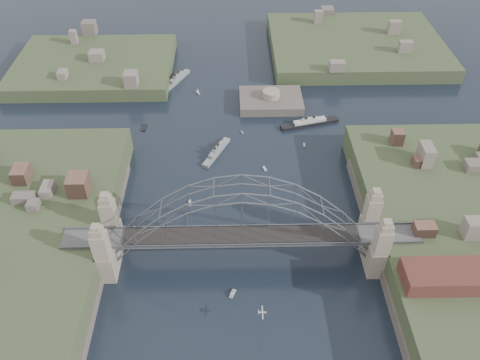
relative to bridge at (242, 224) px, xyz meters
name	(u,v)px	position (x,y,z in m)	size (l,w,h in m)	color
ground	(242,259)	(0.00, 0.00, -12.32)	(500.00, 500.00, 0.00)	black
bridge	(242,224)	(0.00, 0.00, 0.00)	(84.00, 13.80, 24.60)	#515154
shore_west	(5,257)	(-57.32, 0.00, -10.35)	(50.50, 90.00, 12.00)	#394729
shore_east	(475,250)	(57.32, 0.00, -10.35)	(50.50, 90.00, 12.00)	#394729
headland_nw	(95,71)	(-55.00, 95.00, -11.82)	(60.00, 45.00, 9.00)	#394729
headland_ne	(355,50)	(50.00, 110.00, -11.57)	(70.00, 55.00, 9.50)	#394729
fort_island	(271,105)	(12.00, 70.00, -12.66)	(22.00, 16.00, 9.40)	#524942
wharf_shed	(450,276)	(44.00, -14.00, -2.32)	(20.00, 8.00, 4.00)	#592D26
naval_cruiser_near	(216,152)	(-6.79, 42.06, -11.61)	(8.57, 14.73, 4.61)	gray
naval_cruiser_far	(177,79)	(-22.43, 86.91, -11.50)	(9.10, 15.02, 5.32)	gray
ocean_liner	(310,123)	(24.11, 57.06, -11.56)	(20.15, 7.91, 4.94)	black
aeroplane	(262,312)	(3.68, -19.77, -5.76)	(1.72, 3.26, 0.47)	silver
small_boat_a	(190,203)	(-13.88, 19.82, -12.17)	(0.93, 2.33, 0.45)	beige
small_boat_b	(265,169)	(7.73, 34.20, -12.17)	(1.26, 2.13, 0.45)	beige
small_boat_c	(233,294)	(-2.31, -10.48, -12.04)	(1.76, 2.69, 1.43)	beige
small_boat_d	(304,145)	(20.97, 45.54, -12.17)	(0.80, 2.07, 0.45)	beige
small_boat_e	(144,128)	(-31.08, 56.27, -12.17)	(1.51, 3.95, 0.45)	beige
small_boat_f	(242,133)	(1.42, 52.88, -12.17)	(0.99, 1.43, 0.45)	beige
small_boat_h	(198,91)	(-14.19, 77.98, -11.44)	(1.82, 2.36, 2.38)	beige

